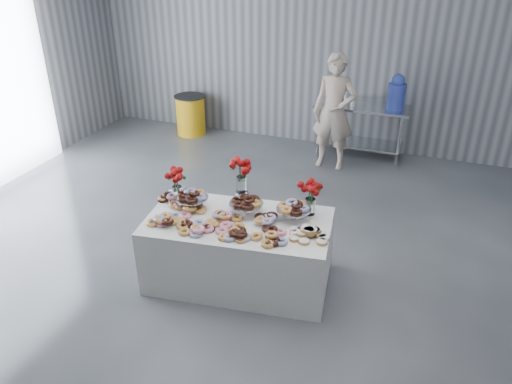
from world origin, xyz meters
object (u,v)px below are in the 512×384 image
person (334,112)px  water_jug (396,93)px  trash_barrel (191,115)px  prep_table (361,122)px  display_table (239,251)px

person → water_jug: bearing=33.5°
water_jug → trash_barrel: water_jug is taller
water_jug → trash_barrel: size_ratio=0.76×
prep_table → person: bearing=-124.5°
display_table → trash_barrel: size_ratio=2.60×
display_table → trash_barrel: (-2.51, 3.81, -0.01)m
water_jug → prep_table: bearing=180.0°
display_table → prep_table: (0.62, 3.81, 0.24)m
trash_barrel → water_jug: bearing=0.0°
person → display_table: bearing=-92.2°
person → trash_barrel: bearing=171.9°
display_table → water_jug: 4.04m
display_table → person: size_ratio=1.05×
water_jug → person: person is taller
trash_barrel → prep_table: bearing=0.0°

